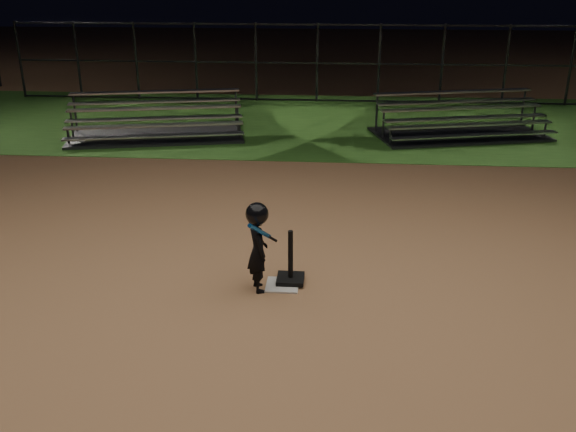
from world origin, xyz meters
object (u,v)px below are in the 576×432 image
object	(u,v)px
home_plate	(282,285)
bleacher_right	(460,128)
batting_tee	(290,272)
child_batter	(258,245)
bleacher_left	(157,129)

from	to	relation	value
home_plate	bleacher_right	world-z (taller)	bleacher_right
bleacher_right	batting_tee	bearing A→B (deg)	-128.32
batting_tee	child_batter	distance (m)	0.70
batting_tee	child_batter	bearing A→B (deg)	-150.75
batting_tee	bleacher_left	xyz separation A→B (m)	(-4.10, 7.86, 0.06)
batting_tee	bleacher_right	world-z (taller)	bleacher_right
batting_tee	bleacher_left	world-z (taller)	bleacher_left
home_plate	bleacher_right	size ratio (longest dim) A/B	0.09
child_batter	home_plate	bearing A→B (deg)	-91.11
bleacher_left	bleacher_right	bearing A→B (deg)	-7.39
child_batter	bleacher_left	xyz separation A→B (m)	(-3.67, 8.09, -0.45)
child_batter	bleacher_left	distance (m)	8.90
child_batter	bleacher_left	size ratio (longest dim) A/B	0.26
home_plate	batting_tee	size ratio (longest dim) A/B	0.59
batting_tee	bleacher_right	distance (m)	9.38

